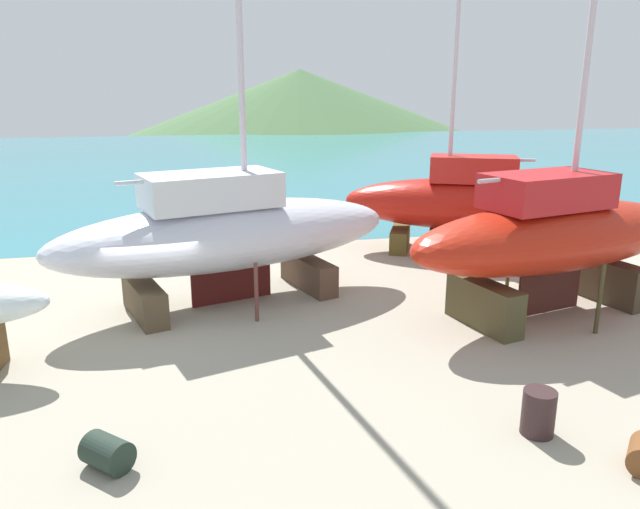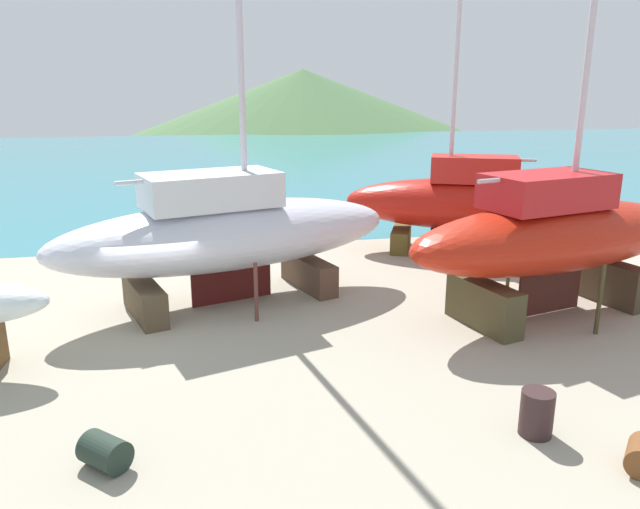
# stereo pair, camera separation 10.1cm
# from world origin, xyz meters

# --- Properties ---
(ground_plane) EXTENTS (47.08, 47.08, 0.00)m
(ground_plane) POSITION_xyz_m (0.00, -3.46, 0.00)
(ground_plane) COLOR #A29B87
(sea_water) EXTENTS (163.41, 65.23, 0.01)m
(sea_water) POSITION_xyz_m (0.00, 40.93, 0.00)
(sea_water) COLOR teal
(sea_water) RESTS_ON ground
(headland_hill) EXTENTS (108.09, 108.09, 20.00)m
(headland_hill) POSITION_xyz_m (21.71, 96.77, 0.00)
(headland_hill) COLOR #486C40
(headland_hill) RESTS_ON ground
(sailboat_small_center) EXTENTS (11.49, 6.62, 18.73)m
(sailboat_small_center) POSITION_xyz_m (2.18, 1.44, 2.27)
(sailboat_small_center) COLOR brown
(sailboat_small_center) RESTS_ON ground
(sailboat_far_slipway) EXTENTS (9.57, 6.25, 14.88)m
(sailboat_far_slipway) POSITION_xyz_m (11.70, 5.44, 2.11)
(sailboat_far_slipway) COLOR brown
(sailboat_far_slipway) RESTS_ON ground
(sailboat_mid_port) EXTENTS (10.37, 5.42, 16.06)m
(sailboat_mid_port) POSITION_xyz_m (11.37, -1.59, 2.42)
(sailboat_mid_port) COLOR #443827
(sailboat_mid_port) RESTS_ON ground
(worker) EXTENTS (0.50, 0.38, 1.72)m
(worker) POSITION_xyz_m (3.68, 7.95, 0.89)
(worker) COLOR orange
(worker) RESTS_ON ground
(barrel_rust_near) EXTENTS (1.02, 1.02, 0.61)m
(barrel_rust_near) POSITION_xyz_m (-0.55, -6.85, 0.30)
(barrel_rust_near) COLOR #213027
(barrel_rust_near) RESTS_ON ground
(barrel_by_slipway) EXTENTS (0.89, 0.89, 0.91)m
(barrel_by_slipway) POSITION_xyz_m (7.49, -7.45, 0.46)
(barrel_by_slipway) COLOR #322121
(barrel_by_slipway) RESTS_ON ground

